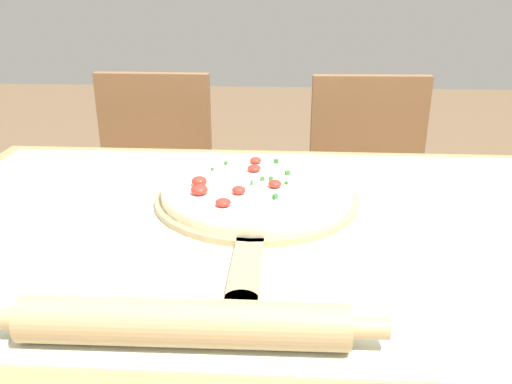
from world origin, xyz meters
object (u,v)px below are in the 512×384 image
object	(u,v)px
pizza	(257,188)
chair_left	(153,188)
chair_right	(368,193)
pizza_peel	(256,201)
rolling_pin	(183,323)

from	to	relation	value
pizza	chair_left	world-z (taller)	chair_left
pizza	chair_right	size ratio (longest dim) A/B	0.42
chair_right	pizza	bearing A→B (deg)	-117.25
pizza	pizza_peel	bearing A→B (deg)	-87.49
rolling_pin	chair_left	distance (m)	1.23
rolling_pin	chair_right	distance (m)	1.24
rolling_pin	chair_left	bearing A→B (deg)	106.20
chair_left	chair_right	world-z (taller)	same
pizza_peel	pizza	distance (m)	0.03
pizza_peel	rolling_pin	world-z (taller)	rolling_pin
rolling_pin	chair_right	world-z (taller)	chair_right
pizza	rolling_pin	world-z (taller)	rolling_pin
pizza	rolling_pin	xyz separation A→B (m)	(-0.06, -0.44, 0.00)
pizza	chair_left	distance (m)	0.86
pizza_peel	chair_right	world-z (taller)	chair_right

